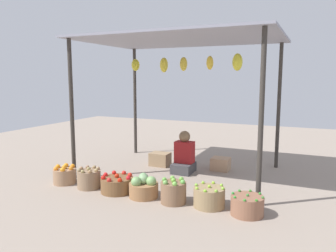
% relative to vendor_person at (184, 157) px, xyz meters
% --- Properties ---
extents(ground_plane, '(14.00, 14.00, 0.00)m').
position_rel_vendor_person_xyz_m(ground_plane, '(-0.06, -0.03, -0.30)').
color(ground_plane, gray).
extents(market_stall_structure, '(3.47, 2.47, 2.44)m').
position_rel_vendor_person_xyz_m(market_stall_structure, '(-0.06, -0.02, 1.96)').
color(market_stall_structure, '#38332D').
rests_on(market_stall_structure, ground).
extents(vendor_person, '(0.36, 0.44, 0.78)m').
position_rel_vendor_person_xyz_m(vendor_person, '(0.00, 0.00, 0.00)').
color(vendor_person, '#3F3E41').
rests_on(vendor_person, ground).
extents(basket_oranges, '(0.37, 0.37, 0.32)m').
position_rel_vendor_person_xyz_m(basket_oranges, '(-1.58, -1.43, -0.16)').
color(basket_oranges, '#9C7656').
rests_on(basket_oranges, ground).
extents(basket_potatoes, '(0.37, 0.37, 0.34)m').
position_rel_vendor_person_xyz_m(basket_potatoes, '(-1.06, -1.45, -0.15)').
color(basket_potatoes, '#8D7054').
rests_on(basket_potatoes, ground).
extents(basket_red_tomatoes, '(0.50, 0.50, 0.29)m').
position_rel_vendor_person_xyz_m(basket_red_tomatoes, '(-0.55, -1.44, -0.18)').
color(basket_red_tomatoes, brown).
rests_on(basket_red_tomatoes, ground).
extents(basket_cabbages, '(0.43, 0.43, 0.34)m').
position_rel_vendor_person_xyz_m(basket_cabbages, '(-0.07, -1.46, -0.15)').
color(basket_cabbages, '#996B44').
rests_on(basket_cabbages, ground).
extents(basket_green_apples, '(0.36, 0.36, 0.36)m').
position_rel_vendor_person_xyz_m(basket_green_apples, '(0.43, -1.49, -0.14)').
color(basket_green_apples, '#816046').
rests_on(basket_green_apples, ground).
extents(basket_limes, '(0.43, 0.43, 0.31)m').
position_rel_vendor_person_xyz_m(basket_limes, '(0.93, -1.42, -0.16)').
color(basket_limes, '#967C56').
rests_on(basket_limes, ground).
extents(basket_green_chilies, '(0.42, 0.42, 0.28)m').
position_rel_vendor_person_xyz_m(basket_green_chilies, '(1.46, -1.49, -0.17)').
color(basket_green_chilies, '#8C5E46').
rests_on(basket_green_chilies, ground).
extents(wooden_crate_near_vendor, '(0.34, 0.30, 0.24)m').
position_rel_vendor_person_xyz_m(wooden_crate_near_vendor, '(0.59, 0.42, -0.18)').
color(wooden_crate_near_vendor, tan).
rests_on(wooden_crate_near_vendor, ground).
extents(wooden_crate_stacked_rear, '(0.38, 0.29, 0.26)m').
position_rel_vendor_person_xyz_m(wooden_crate_stacked_rear, '(-0.61, 0.24, -0.17)').
color(wooden_crate_stacked_rear, '#997B59').
rests_on(wooden_crate_stacked_rear, ground).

